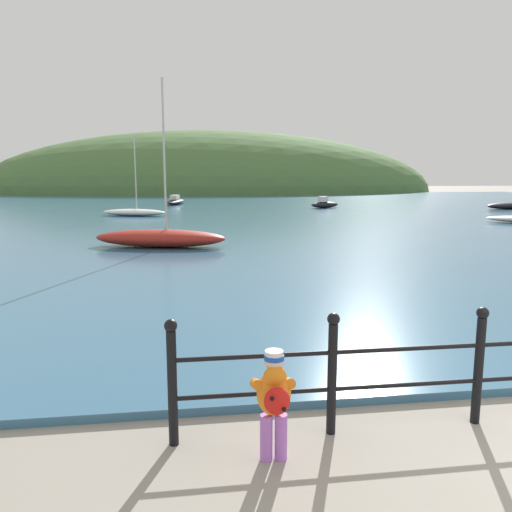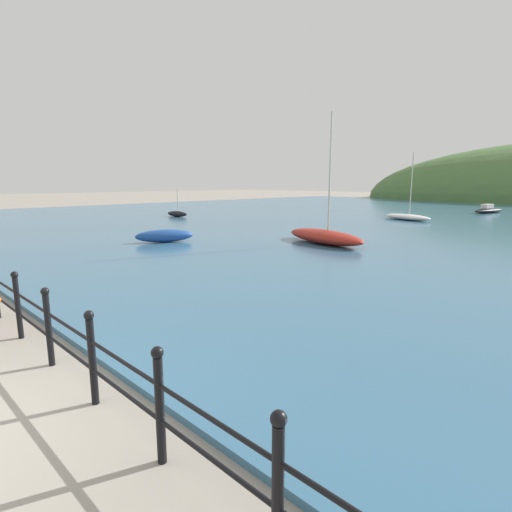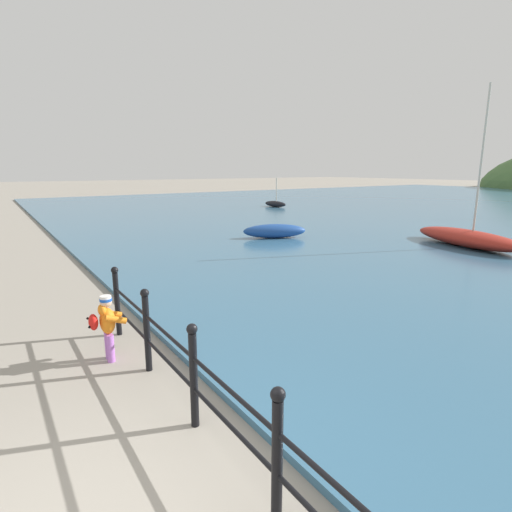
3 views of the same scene
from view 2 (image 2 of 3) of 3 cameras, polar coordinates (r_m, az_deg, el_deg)
name	(u,v)px [view 2 (image 2 of 3)]	position (r m, az deg, el deg)	size (l,w,h in m)	color
iron_railing	(92,355)	(5.38, -22.39, -12.94)	(9.17, 0.12, 1.21)	black
boat_white_sailboat	(407,217)	(29.92, 20.76, 5.28)	(3.96, 2.18, 4.56)	silver
boat_far_right	(488,210)	(39.75, 30.28, 5.70)	(1.84, 4.18, 0.76)	black
boat_blue_hull	(324,236)	(17.48, 9.74, 2.80)	(4.61, 2.41, 5.43)	maroon
boat_mid_harbor	(177,214)	(31.21, -11.20, 5.96)	(2.13, 0.80, 2.08)	black
boat_nearest_quay	(164,236)	(18.03, -12.94, 2.82)	(1.71, 2.54, 0.55)	#1E4793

